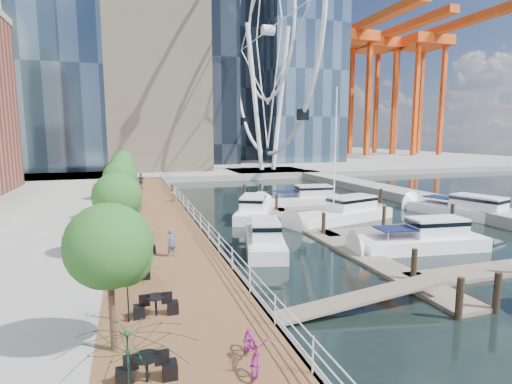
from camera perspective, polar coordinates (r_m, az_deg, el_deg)
The scene contains 19 objects.
ground at distance 22.53m, azimuth 12.15°, elevation -11.64°, with size 520.00×520.00×0.00m, color black.
boardwalk at distance 34.09m, azimuth -14.46°, elevation -4.03°, with size 6.00×60.00×1.00m, color brown.
seawall at distance 34.37m, azimuth -9.46°, elevation -3.77°, with size 0.25×60.00×1.00m, color #595954.
land_far at distance 120.99m, azimuth -12.65°, elevation 4.69°, with size 200.00×114.00×1.00m, color gray.
breakwater at distance 49.61m, azimuth 20.79°, elevation -0.51°, with size 4.00×60.00×1.00m, color gray.
pier at distance 74.86m, azimuth 1.65°, elevation 2.81°, with size 14.00×12.00×1.00m, color gray.
railing at distance 34.16m, azimuth -9.66°, elevation -2.10°, with size 0.10×60.00×1.05m, color white, non-canonical shape.
floating_docks at distance 34.63m, azimuth 15.43°, elevation -3.88°, with size 16.00×34.00×2.60m.
ferris_wheel at distance 76.74m, azimuth 1.74°, elevation 22.06°, with size 5.80×45.60×47.80m.
port_cranes at distance 138.88m, azimuth 17.19°, elevation 13.01°, with size 40.00×52.00×38.00m.
street_trees at distance 32.48m, azimuth -18.83°, elevation 1.97°, with size 2.60×42.60×4.60m.
cafe_tables at distance 17.45m, azimuth -15.88°, elevation -12.97°, with size 2.50×13.70×0.74m.
yacht_foreground at distance 28.81m, azimuth 22.54°, elevation -7.68°, with size 2.51×9.35×2.15m, color white, non-canonical shape.
bicycle at distance 12.30m, azimuth -0.44°, elevation -21.25°, with size 0.71×2.04×1.07m, color #82136C.
pedestrian_near at distance 22.32m, azimuth -11.99°, elevation -7.09°, with size 0.55×0.36×1.51m, color #4C4F66.
pedestrian_mid at distance 40.00m, azimuth -11.92°, elevation -0.09°, with size 0.89×0.70×1.84m, color gray.
pedestrian_far at distance 50.36m, azimuth -16.08°, elevation 1.52°, with size 1.14×0.48×1.95m, color #333840.
moored_yachts at distance 35.27m, azimuth 13.53°, elevation -4.41°, with size 26.16×34.04×11.50m.
cafe_seating at distance 13.90m, azimuth -17.23°, elevation -14.98°, with size 3.82×14.21×2.62m.
Camera 1 is at (-10.72, -18.30, 7.59)m, focal length 28.00 mm.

